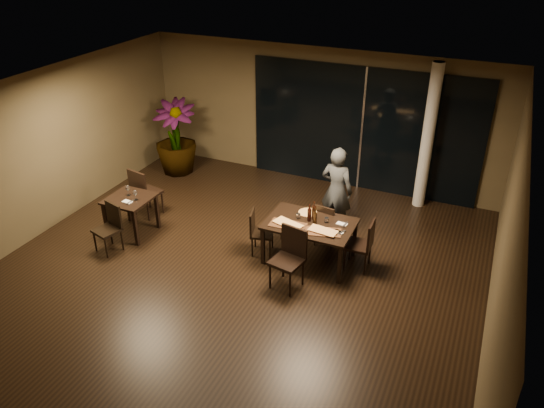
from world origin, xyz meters
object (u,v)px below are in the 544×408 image
at_px(chair_main_far, 326,223).
at_px(potted_plant, 175,137).
at_px(chair_main_left, 258,230).
at_px(bottle_a, 309,213).
at_px(chair_side_near, 110,225).
at_px(bottle_c, 314,211).
at_px(bottle_b, 315,216).
at_px(chair_side_far, 143,190).
at_px(diner, 337,190).
at_px(chair_main_right, 363,242).
at_px(chair_main_near, 290,255).
at_px(side_table, 130,204).
at_px(main_table, 310,227).

xyz_separation_m(chair_main_far, potted_plant, (-4.24, 1.67, 0.38)).
xyz_separation_m(chair_main_left, bottle_a, (0.88, 0.20, 0.44)).
height_order(chair_main_far, potted_plant, potted_plant).
relative_size(chair_side_near, bottle_c, 2.66).
height_order(chair_main_left, bottle_b, bottle_b).
relative_size(chair_side_far, chair_side_near, 1.15).
bearing_deg(diner, chair_side_far, 23.39).
relative_size(chair_main_far, chair_main_right, 0.93).
bearing_deg(bottle_c, chair_main_left, -162.49).
bearing_deg(chair_main_left, chair_main_near, -142.54).
bearing_deg(potted_plant, chair_side_far, -74.77).
distance_m(chair_main_far, bottle_b, 0.68).
bearing_deg(bottle_b, side_table, -171.85).
xyz_separation_m(main_table, diner, (0.10, 1.16, 0.18)).
xyz_separation_m(chair_side_near, bottle_b, (3.47, 1.12, 0.40)).
relative_size(potted_plant, bottle_a, 5.49).
xyz_separation_m(chair_main_far, chair_main_near, (-0.16, -1.32, 0.09)).
bearing_deg(potted_plant, chair_main_left, -36.23).
xyz_separation_m(chair_main_near, chair_side_near, (-3.34, -0.33, -0.07)).
relative_size(chair_main_far, bottle_b, 2.94).
relative_size(chair_main_left, potted_plant, 0.48).
xyz_separation_m(chair_main_right, potted_plant, (-5.05, 2.09, 0.34)).
relative_size(potted_plant, bottle_c, 5.13).
distance_m(side_table, chair_main_left, 2.51).
relative_size(chair_side_far, potted_plant, 0.60).
bearing_deg(chair_main_left, chair_main_right, -97.84).
xyz_separation_m(main_table, chair_side_near, (-3.39, -1.12, -0.17)).
height_order(bottle_a, bottle_b, bottle_a).
bearing_deg(bottle_a, chair_side_near, -160.62).
bearing_deg(chair_main_left, bottle_b, -97.86).
bearing_deg(bottle_a, diner, 82.90).
height_order(chair_main_right, potted_plant, potted_plant).
height_order(main_table, bottle_a, bottle_a).
height_order(chair_side_near, bottle_b, bottle_b).
bearing_deg(chair_side_near, diner, 49.38).
relative_size(chair_main_right, potted_plant, 0.54).
bearing_deg(chair_side_far, chair_main_near, 177.35).
bearing_deg(chair_main_near, bottle_c, 97.20).
bearing_deg(bottle_a, chair_main_near, -90.60).
bearing_deg(chair_side_far, main_table, -170.11).
bearing_deg(chair_main_right, bottle_b, -83.63).
bearing_deg(bottle_a, side_table, -170.59).
xyz_separation_m(diner, potted_plant, (-4.23, 1.05, 0.01)).
height_order(main_table, potted_plant, potted_plant).
bearing_deg(potted_plant, chair_main_right, -22.43).
xyz_separation_m(main_table, chair_main_near, (-0.05, -0.79, -0.11)).
distance_m(main_table, chair_main_left, 0.95).
distance_m(chair_side_near, potted_plant, 3.43).
relative_size(chair_main_near, chair_main_left, 1.22).
bearing_deg(chair_main_near, chair_main_far, 93.86).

